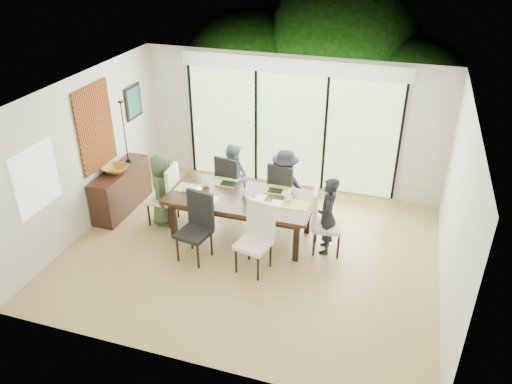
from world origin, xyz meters
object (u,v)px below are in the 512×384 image
(chair_near_right, at_px, (253,239))
(person_far_right, at_px, (285,185))
(table_top, at_px, (241,198))
(person_left_end, at_px, (162,189))
(bowl, at_px, (115,169))
(cup_c, at_px, (288,198))
(sideboard, at_px, (122,189))
(cup_b, at_px, (247,198))
(chair_near_left, at_px, (193,229))
(chair_far_left, at_px, (233,181))
(cup_a, at_px, (206,184))
(person_far_left, at_px, (233,177))
(chair_far_right, at_px, (285,189))
(laptop, at_px, (192,191))
(chair_left_end, at_px, (162,194))
(person_right_end, at_px, (327,216))
(vase, at_px, (245,192))
(chair_right_end, at_px, (328,221))

(chair_near_right, xyz_separation_m, person_far_right, (0.05, 1.70, 0.10))
(table_top, height_order, person_left_end, person_left_end)
(chair_near_right, bearing_deg, person_far_right, 100.97)
(chair_near_right, xyz_separation_m, bowl, (-2.94, 0.95, 0.32))
(cup_c, height_order, sideboard, cup_c)
(cup_b, bearing_deg, chair_near_left, -130.17)
(chair_far_left, distance_m, person_far_right, 1.01)
(cup_a, xyz_separation_m, cup_b, (0.85, -0.25, -0.00))
(person_far_right, bearing_deg, chair_far_left, 0.51)
(person_far_left, bearing_deg, chair_far_right, -167.69)
(table_top, distance_m, bowl, 2.45)
(laptop, bearing_deg, chair_far_left, 35.99)
(chair_left_end, distance_m, chair_far_left, 1.35)
(person_far_right, bearing_deg, bowl, 15.82)
(chair_far_left, xyz_separation_m, person_right_end, (1.93, -0.85, 0.10))
(laptop, bearing_deg, bowl, 142.54)
(person_far_right, relative_size, cup_a, 10.40)
(chair_near_left, bearing_deg, sideboard, 162.24)
(cup_a, relative_size, cup_b, 1.24)
(chair_near_right, xyz_separation_m, cup_b, (-0.35, 0.77, 0.26))
(chair_left_end, bearing_deg, chair_far_right, 109.27)
(person_left_end, relative_size, bowl, 3.02)
(cup_a, distance_m, cup_b, 0.89)
(table_top, relative_size, chair_left_end, 2.18)
(person_left_end, xyz_separation_m, laptop, (0.63, -0.10, 0.12))
(cup_a, relative_size, cup_c, 1.00)
(vase, bearing_deg, chair_far_left, 122.01)
(vase, relative_size, cup_b, 1.20)
(chair_far_right, xyz_separation_m, person_far_left, (-1.00, -0.02, 0.10))
(cup_c, xyz_separation_m, sideboard, (-3.24, 0.08, -0.41))
(table_top, xyz_separation_m, person_far_right, (0.55, 0.83, -0.08))
(chair_far_left, distance_m, person_right_end, 2.11)
(table_top, bearing_deg, laptop, -173.29)
(chair_far_right, relative_size, bowl, 2.58)
(person_right_end, bearing_deg, chair_left_end, -99.20)
(cup_c, bearing_deg, chair_far_left, 149.04)
(person_far_right, bearing_deg, cup_c, 110.56)
(cup_a, bearing_deg, chair_near_right, -40.36)
(person_far_right, bearing_deg, cup_b, 68.39)
(chair_far_left, distance_m, sideboard, 2.11)
(person_far_left, distance_m, sideboard, 2.11)
(table_top, distance_m, cup_a, 0.72)
(person_right_end, bearing_deg, cup_c, -107.57)
(person_right_end, relative_size, laptop, 3.91)
(person_right_end, relative_size, cup_c, 10.40)
(chair_left_end, xyz_separation_m, cup_b, (1.65, -0.10, 0.26))
(chair_right_end, relative_size, cup_a, 8.87)
(person_far_left, height_order, person_far_right, same)
(table_top, bearing_deg, sideboard, 175.89)
(chair_far_right, height_order, cup_c, chair_far_right)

